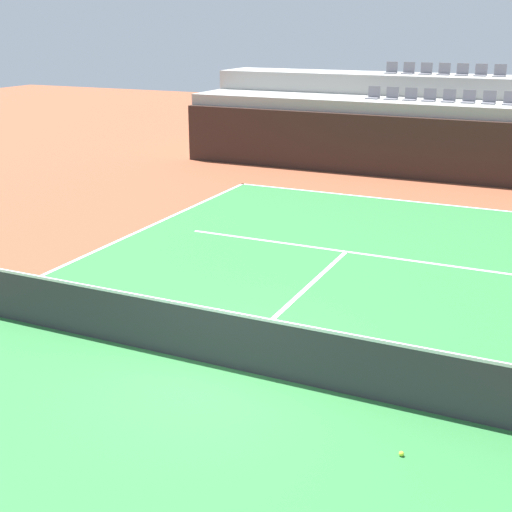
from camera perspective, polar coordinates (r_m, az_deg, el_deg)
The scene contains 12 objects.
ground_plane at distance 11.17m, azimuth -2.83°, elevation -9.06°, with size 80.00×80.00×0.00m, color brown.
court_surface at distance 11.17m, azimuth -2.83°, elevation -9.04°, with size 11.00×24.00×0.01m, color #2D7238.
baseline_far at distance 21.82m, azimuth 11.89°, elevation 4.49°, with size 11.00×0.10×0.00m, color white.
service_line_far at distance 16.66m, azimuth 7.41°, elevation 0.35°, with size 8.26×0.10×0.00m, color white.
centre_service_line at distance 13.81m, azimuth 3.33°, elevation -3.41°, with size 0.10×6.40×0.00m, color white.
back_wall at distance 24.75m, azimuth 13.86°, elevation 8.49°, with size 18.64×0.30×2.13m, color black.
stands_tier_lower at distance 26.03m, azimuth 14.50°, elevation 9.38°, with size 18.64×2.40×2.54m, color #9E9E99.
stands_tier_upper at distance 28.32m, azimuth 15.51°, elevation 10.77°, with size 18.64×2.40×3.30m, color #9E9E99.
seating_row_lower at distance 25.95m, azimuth 14.80°, elevation 12.45°, with size 5.20×0.44×0.44m.
seating_row_upper at distance 28.25m, azimuth 15.87°, elevation 14.35°, with size 5.20×0.44×0.44m.
tennis_net at distance 10.94m, azimuth -2.88°, elevation -6.71°, with size 11.08×0.08×1.07m.
tennis_ball_0 at distance 9.25m, azimuth 11.85°, elevation -15.60°, with size 0.07×0.07×0.07m, color #CCE033.
Camera 1 is at (4.65, -8.73, 5.18)m, focal length 48.70 mm.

